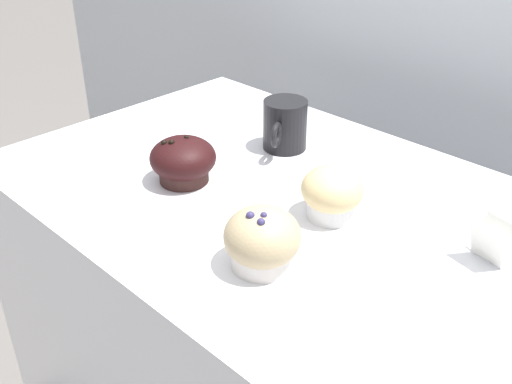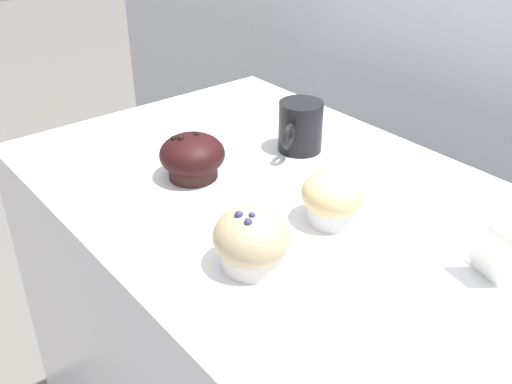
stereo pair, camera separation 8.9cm
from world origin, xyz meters
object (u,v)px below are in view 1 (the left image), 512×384
muffin_back_left (332,193)px  muffin_back_right (183,161)px  muffin_front_center (262,240)px  coffee_cup (285,124)px

muffin_back_left → muffin_back_right: 0.26m
muffin_front_center → coffee_cup: 0.37m
muffin_front_center → coffee_cup: size_ratio=0.89×
muffin_front_center → muffin_back_right: 0.27m
muffin_front_center → coffee_cup: (-0.22, 0.29, 0.01)m
muffin_back_left → muffin_back_right: size_ratio=0.85×
muffin_front_center → muffin_back_left: size_ratio=1.10×
muffin_front_center → muffin_back_left: (-0.01, 0.16, 0.00)m
muffin_back_left → muffin_back_right: (-0.25, -0.08, -0.00)m
coffee_cup → muffin_back_left: bearing=-31.4°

